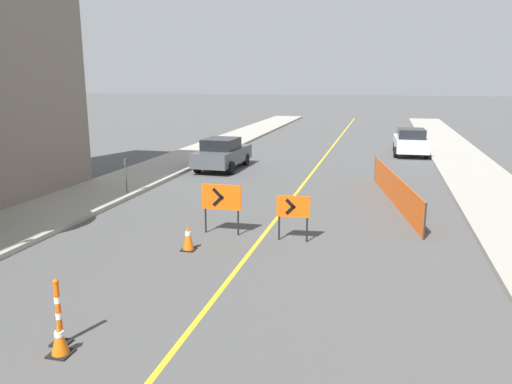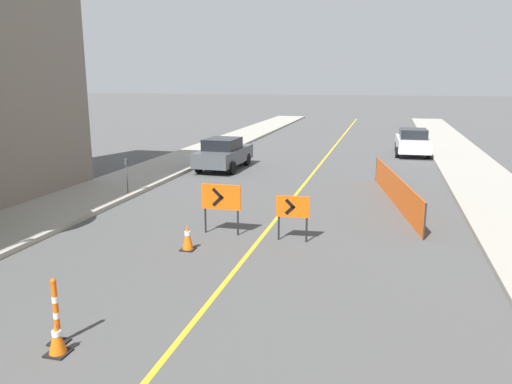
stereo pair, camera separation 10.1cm
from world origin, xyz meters
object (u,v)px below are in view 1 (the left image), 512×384
arrow_barricade_secondary (293,209)px  parked_car_curb_mid (411,142)px  arrow_barricade_primary (221,199)px  parked_car_curb_near (222,154)px  traffic_cone_fourth (59,339)px  parking_meter_far_curb (126,169)px  delineator_post_rear (59,316)px  traffic_cone_fifth (188,237)px

arrow_barricade_secondary → parked_car_curb_mid: 18.27m
arrow_barricade_primary → arrow_barricade_secondary: arrow_barricade_primary is taller
arrow_barricade_primary → parked_car_curb_near: (-3.35, 10.34, -0.27)m
traffic_cone_fourth → parking_meter_far_curb: 11.69m
arrow_barricade_secondary → arrow_barricade_primary: bearing=172.2°
traffic_cone_fourth → delineator_post_rear: 0.43m
arrow_barricade_primary → parked_car_curb_mid: bearing=69.9°
parking_meter_far_curb → arrow_barricade_primary: bearing=-35.9°
traffic_cone_fifth → arrow_barricade_secondary: bearing=29.6°
arrow_barricade_secondary → delineator_post_rear: bearing=-118.5°
arrow_barricade_primary → parking_meter_far_curb: bearing=143.1°
delineator_post_rear → arrow_barricade_secondary: (2.92, 6.59, 0.41)m
traffic_cone_fifth → traffic_cone_fourth: bearing=-91.3°
traffic_cone_fourth → arrow_barricade_secondary: (2.72, 6.90, 0.64)m
traffic_cone_fourth → arrow_barricade_primary: (0.55, 7.01, 0.77)m
parked_car_curb_near → parked_car_curb_mid: bearing=40.0°
traffic_cone_fifth → parking_meter_far_curb: bearing=131.5°
delineator_post_rear → parked_car_curb_mid: (6.90, 24.43, 0.27)m
traffic_cone_fourth → parking_meter_far_curb: (-4.57, 10.73, 0.81)m
delineator_post_rear → arrow_barricade_primary: arrow_barricade_primary is taller
arrow_barricade_primary → arrow_barricade_secondary: 2.17m
delineator_post_rear → parked_car_curb_near: parked_car_curb_near is taller
arrow_barricade_primary → arrow_barricade_secondary: bearing=-4.1°
delineator_post_rear → parked_car_curb_mid: size_ratio=0.28×
delineator_post_rear → parked_car_curb_near: size_ratio=0.28×
delineator_post_rear → parking_meter_far_curb: parking_meter_far_curb is taller
traffic_cone_fifth → arrow_barricade_primary: (0.43, 1.59, 0.70)m
arrow_barricade_secondary → parking_meter_far_curb: parking_meter_far_curb is taller
traffic_cone_fourth → parking_meter_far_curb: parking_meter_far_curb is taller
delineator_post_rear → parked_car_curb_near: (-2.59, 17.05, 0.27)m
traffic_cone_fifth → arrow_barricade_secondary: 3.03m
traffic_cone_fourth → traffic_cone_fifth: 5.42m
arrow_barricade_primary → parked_car_curb_near: 10.88m
arrow_barricade_primary → parked_car_curb_mid: size_ratio=0.34×
traffic_cone_fourth → arrow_barricade_primary: 7.08m
traffic_cone_fourth → traffic_cone_fifth: traffic_cone_fifth is taller
parked_car_curb_near → parked_car_curb_mid: size_ratio=1.00×
traffic_cone_fifth → parking_meter_far_curb: 7.12m
traffic_cone_fifth → arrow_barricade_secondary: size_ratio=0.56×
traffic_cone_fourth → arrow_barricade_primary: bearing=85.5°
traffic_cone_fifth → parking_meter_far_curb: (-4.69, 5.30, 0.74)m
arrow_barricade_secondary → parking_meter_far_curb: size_ratio=0.97×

